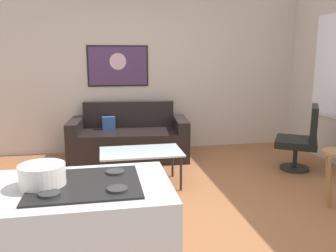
{
  "coord_description": "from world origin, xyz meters",
  "views": [
    {
      "loc": [
        -0.78,
        -3.47,
        1.61
      ],
      "look_at": [
        0.04,
        0.9,
        0.7
      ],
      "focal_mm": 37.69,
      "sensor_mm": 36.0,
      "label": 1
    }
  ],
  "objects_px": {
    "couch": "(129,139)",
    "coffee_table": "(141,154)",
    "armchair": "(302,139)",
    "mixing_bowl": "(42,176)",
    "wall_painting": "(118,66)"
  },
  "relations": [
    {
      "from": "couch",
      "to": "mixing_bowl",
      "type": "bearing_deg",
      "value": -101.82
    },
    {
      "from": "couch",
      "to": "wall_painting",
      "type": "relative_size",
      "value": 1.9
    },
    {
      "from": "armchair",
      "to": "wall_painting",
      "type": "xyz_separation_m",
      "value": [
        -2.44,
        1.53,
        0.96
      ]
    },
    {
      "from": "armchair",
      "to": "coffee_table",
      "type": "bearing_deg",
      "value": -175.65
    },
    {
      "from": "coffee_table",
      "to": "wall_painting",
      "type": "height_order",
      "value": "wall_painting"
    },
    {
      "from": "coffee_table",
      "to": "mixing_bowl",
      "type": "bearing_deg",
      "value": -109.17
    },
    {
      "from": "coffee_table",
      "to": "armchair",
      "type": "bearing_deg",
      "value": 4.35
    },
    {
      "from": "armchair",
      "to": "mixing_bowl",
      "type": "distance_m",
      "value": 3.93
    },
    {
      "from": "coffee_table",
      "to": "mixing_bowl",
      "type": "distance_m",
      "value": 2.44
    },
    {
      "from": "mixing_bowl",
      "to": "wall_painting",
      "type": "relative_size",
      "value": 0.25
    },
    {
      "from": "couch",
      "to": "coffee_table",
      "type": "xyz_separation_m",
      "value": [
        0.05,
        -1.24,
        0.11
      ]
    },
    {
      "from": "coffee_table",
      "to": "wall_painting",
      "type": "distance_m",
      "value": 1.98
    },
    {
      "from": "armchair",
      "to": "mixing_bowl",
      "type": "bearing_deg",
      "value": -141.59
    },
    {
      "from": "mixing_bowl",
      "to": "wall_painting",
      "type": "xyz_separation_m",
      "value": [
        0.61,
        3.95,
        0.46
      ]
    },
    {
      "from": "couch",
      "to": "coffee_table",
      "type": "height_order",
      "value": "couch"
    }
  ]
}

